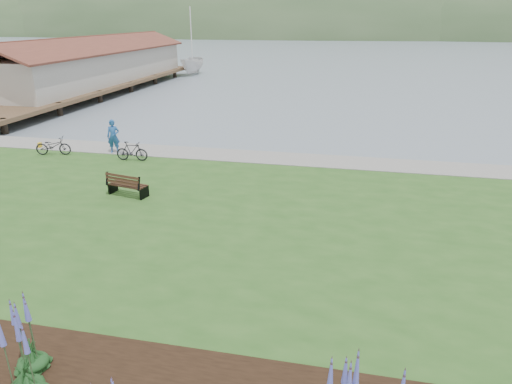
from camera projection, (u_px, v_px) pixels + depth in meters
ground at (195, 216)px, 17.50m from camera, size 600.00×600.00×0.00m
lawn at (175, 234)px, 15.61m from camera, size 34.00×20.00×0.40m
shoreline_path at (238, 156)px, 23.65m from camera, size 34.00×2.20×0.03m
far_hillside at (398, 37)px, 168.76m from camera, size 580.00×80.00×38.00m
pier_pavilion at (94, 65)px, 45.54m from camera, size 8.00×36.00×5.40m
park_bench at (126, 185)px, 18.20m from camera, size 1.71×0.97×1.00m
person at (113, 134)px, 23.83m from camera, size 0.87×0.71×2.08m
bicycle_a at (53, 146)px, 23.70m from camera, size 1.03×1.91×0.95m
bicycle_b at (132, 151)px, 22.74m from camera, size 0.58×1.64×0.97m
sailboat at (193, 75)px, 59.92m from camera, size 10.41×10.59×26.61m
pannier at (40, 145)px, 25.09m from camera, size 0.25×0.31×0.29m
echium_4 at (27, 335)px, 9.02m from camera, size 0.62×0.62×2.07m
echium_5 at (22, 361)px, 8.44m from camera, size 0.62×0.62×2.04m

